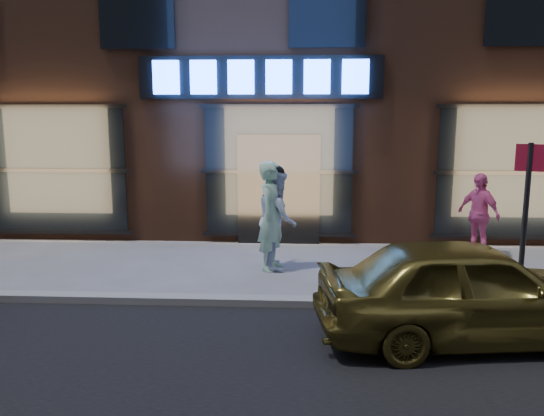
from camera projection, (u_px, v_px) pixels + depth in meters
The scene contains 8 objects.
ground at pixel (268, 305), 7.93m from camera, with size 90.00×90.00×0.00m, color slate.
curb at pixel (268, 301), 7.92m from camera, with size 60.00×0.25×0.12m, color gray.
storefront_building at pixel (285, 31), 14.90m from camera, with size 30.20×8.28×10.30m.
man_bowtie at pixel (272, 216), 9.65m from camera, with size 0.73×0.48×2.00m, color #B6EFD7.
man_cap at pixel (277, 219), 9.82m from camera, with size 0.88×0.69×1.82m, color silver.
passerby at pixel (478, 214), 10.74m from camera, with size 0.98×0.41×1.67m, color pink.
gold_sedan at pixel (471, 290), 6.60m from camera, with size 1.55×3.85×1.31m, color olive.
sign_post at pixel (526, 209), 7.64m from camera, with size 0.37×0.18×2.42m.
Camera 1 is at (0.47, -7.55, 2.80)m, focal length 35.00 mm.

